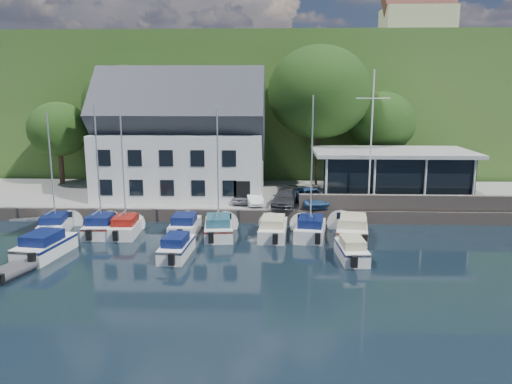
% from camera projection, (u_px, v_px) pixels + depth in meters
% --- Properties ---
extents(ground, '(180.00, 180.00, 0.00)m').
position_uv_depth(ground, '(254.00, 274.00, 27.85)').
color(ground, black).
rests_on(ground, ground).
extents(quay, '(60.00, 13.00, 1.00)m').
position_uv_depth(quay, '(262.00, 199.00, 44.89)').
color(quay, gray).
rests_on(quay, ground).
extents(quay_face, '(60.00, 0.30, 1.00)m').
position_uv_depth(quay_face, '(260.00, 216.00, 38.52)').
color(quay_face, '#72645B').
rests_on(quay_face, ground).
extents(hillside, '(160.00, 75.00, 16.00)m').
position_uv_depth(hillside, '(269.00, 102.00, 86.94)').
color(hillside, '#31541F').
rests_on(hillside, ground).
extents(field_patch, '(50.00, 30.00, 0.30)m').
position_uv_depth(field_patch, '(313.00, 57.00, 92.84)').
color(field_patch, '#606733').
rests_on(field_patch, hillside).
extents(farmhouse, '(10.40, 7.00, 8.20)m').
position_uv_depth(farmhouse, '(417.00, 21.00, 73.90)').
color(farmhouse, beige).
rests_on(farmhouse, hillside).
extents(harbor_building, '(14.40, 8.20, 8.70)m').
position_uv_depth(harbor_building, '(182.00, 146.00, 43.20)').
color(harbor_building, silver).
rests_on(harbor_building, quay).
extents(club_pavilion, '(13.20, 7.20, 4.10)m').
position_uv_depth(club_pavilion, '(391.00, 174.00, 42.49)').
color(club_pavilion, black).
rests_on(club_pavilion, quay).
extents(seawall, '(18.00, 0.50, 1.20)m').
position_uv_depth(seawall, '(417.00, 203.00, 38.24)').
color(seawall, '#72645B').
rests_on(seawall, quay).
extents(gangway, '(1.20, 6.00, 1.40)m').
position_uv_depth(gangway, '(39.00, 227.00, 37.28)').
color(gangway, silver).
rests_on(gangway, ground).
extents(car_silver, '(1.56, 3.50, 1.17)m').
position_uv_depth(car_silver, '(242.00, 195.00, 41.06)').
color(car_silver, '#B2B3B7').
rests_on(car_silver, quay).
extents(car_white, '(1.83, 3.62, 1.14)m').
position_uv_depth(car_white, '(254.00, 197.00, 40.37)').
color(car_white, white).
rests_on(car_white, quay).
extents(car_dgrey, '(2.48, 4.69, 1.30)m').
position_uv_depth(car_dgrey, '(285.00, 198.00, 39.85)').
color(car_dgrey, '#2F3035').
rests_on(car_dgrey, quay).
extents(car_blue, '(2.55, 4.43, 1.42)m').
position_uv_depth(car_blue, '(311.00, 196.00, 40.04)').
color(car_blue, '#294C7D').
rests_on(car_blue, quay).
extents(flagpole, '(2.54, 0.20, 10.59)m').
position_uv_depth(flagpole, '(371.00, 141.00, 38.03)').
color(flagpole, silver).
rests_on(flagpole, quay).
extents(tree_0, '(5.85, 5.85, 8.00)m').
position_uv_depth(tree_0, '(59.00, 143.00, 48.64)').
color(tree_0, '#18340F').
rests_on(tree_0, quay).
extents(tree_1, '(8.37, 8.37, 11.44)m').
position_uv_depth(tree_1, '(127.00, 125.00, 48.42)').
color(tree_1, '#18340F').
rests_on(tree_1, quay).
extents(tree_2, '(7.59, 7.59, 10.38)m').
position_uv_depth(tree_2, '(219.00, 131.00, 48.51)').
color(tree_2, '#18340F').
rests_on(tree_2, quay).
extents(tree_3, '(9.69, 9.69, 13.25)m').
position_uv_depth(tree_3, '(319.00, 117.00, 47.03)').
color(tree_3, '#18340F').
rests_on(tree_3, quay).
extents(tree_4, '(6.57, 6.57, 8.98)m').
position_uv_depth(tree_4, '(381.00, 138.00, 48.55)').
color(tree_4, '#18340F').
rests_on(tree_4, quay).
extents(boat_r1_0, '(2.87, 6.04, 8.28)m').
position_uv_depth(boat_r1_0, '(52.00, 176.00, 35.27)').
color(boat_r1_0, white).
rests_on(boat_r1_0, ground).
extents(boat_r1_1, '(2.40, 5.63, 9.00)m').
position_uv_depth(boat_r1_1, '(98.00, 172.00, 34.66)').
color(boat_r1_1, white).
rests_on(boat_r1_1, ground).
extents(boat_r1_2, '(2.15, 5.49, 8.64)m').
position_uv_depth(boat_r1_2, '(123.00, 175.00, 34.55)').
color(boat_r1_2, white).
rests_on(boat_r1_2, ground).
extents(boat_r1_3, '(2.03, 5.42, 1.47)m').
position_uv_depth(boat_r1_3, '(185.00, 224.00, 35.52)').
color(boat_r1_3, white).
rests_on(boat_r1_3, ground).
extents(boat_r1_4, '(2.73, 6.24, 9.18)m').
position_uv_depth(boat_r1_4, '(218.00, 172.00, 34.19)').
color(boat_r1_4, white).
rests_on(boat_r1_4, ground).
extents(boat_r1_5, '(2.37, 6.35, 1.45)m').
position_uv_depth(boat_r1_5, '(273.00, 226.00, 34.86)').
color(boat_r1_5, white).
rests_on(boat_r1_5, ground).
extents(boat_r1_6, '(2.96, 6.03, 9.17)m').
position_uv_depth(boat_r1_6, '(312.00, 172.00, 33.91)').
color(boat_r1_6, white).
rests_on(boat_r1_6, ground).
extents(boat_r1_7, '(3.31, 7.31, 1.57)m').
position_uv_depth(boat_r1_7, '(352.00, 226.00, 34.70)').
color(boat_r1_7, white).
rests_on(boat_r1_7, ground).
extents(boat_r2_0, '(3.00, 6.45, 1.57)m').
position_uv_depth(boat_r2_0, '(45.00, 244.00, 30.75)').
color(boat_r2_0, white).
rests_on(boat_r2_0, ground).
extents(boat_r2_2, '(2.00, 5.67, 1.42)m').
position_uv_depth(boat_r2_2, '(177.00, 245.00, 30.70)').
color(boat_r2_2, white).
rests_on(boat_r2_2, ground).
extents(boat_r2_4, '(1.98, 5.19, 1.40)m').
position_uv_depth(boat_r2_4, '(352.00, 248.00, 30.17)').
color(boat_r2_4, white).
rests_on(boat_r2_4, ground).
extents(dinghy_1, '(2.41, 3.21, 0.67)m').
position_uv_depth(dinghy_1, '(7.00, 271.00, 27.34)').
color(dinghy_1, '#38383D').
rests_on(dinghy_1, ground).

